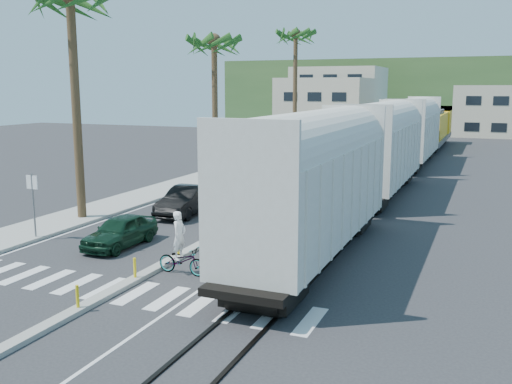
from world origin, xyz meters
TOP-DOWN VIEW (x-y plane):
  - ground at (0.00, 0.00)m, footprint 140.00×140.00m
  - sidewalk at (-8.50, 25.00)m, footprint 3.00×90.00m
  - rails at (5.00, 28.00)m, footprint 1.56×100.00m
  - median at (0.00, 19.96)m, footprint 0.45×60.00m
  - crosswalk at (0.00, -2.00)m, footprint 14.00×2.20m
  - lane_markings at (-2.15, 25.00)m, footprint 9.42×90.00m
  - freight_train at (5.00, 24.47)m, footprint 3.00×60.94m
  - palm_trees at (-8.10, 22.70)m, footprint 3.50×37.20m
  - street_sign at (-7.30, 2.00)m, footprint 0.60×0.08m
  - buildings at (-6.41, 71.66)m, footprint 38.00×27.00m
  - hillside at (0.00, 100.00)m, footprint 80.00×20.00m
  - car_lead at (-3.14, 2.52)m, footprint 1.66×3.98m
  - car_second at (-3.57, 9.04)m, footprint 1.98×4.77m
  - car_third at (-4.17, 15.57)m, footprint 2.07×4.35m
  - car_rear at (-3.03, 19.62)m, footprint 2.16×4.37m
  - cyclist at (1.10, 0.34)m, footprint 0.85×1.99m

SIDE VIEW (x-z plane):
  - ground at x=0.00m, z-range 0.00..0.00m
  - lane_markings at x=-2.15m, z-range 0.00..0.01m
  - crosswalk at x=0.00m, z-range 0.00..0.01m
  - rails at x=5.00m, z-range 0.00..0.06m
  - sidewalk at x=-8.50m, z-range 0.00..0.15m
  - median at x=0.00m, z-range -0.34..0.51m
  - car_rear at x=-3.03m, z-range 0.00..1.19m
  - car_third at x=-4.17m, z-range 0.00..1.22m
  - car_lead at x=-3.14m, z-range 0.00..1.35m
  - cyclist at x=1.10m, z-range -0.41..1.92m
  - car_second at x=-3.57m, z-range 0.00..1.53m
  - street_sign at x=-7.30m, z-range 0.47..3.47m
  - freight_train at x=5.00m, z-range -0.02..5.83m
  - buildings at x=-6.41m, z-range -0.64..9.36m
  - hillside at x=0.00m, z-range 0.00..12.00m
  - palm_trees at x=-8.10m, z-range 3.93..17.68m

